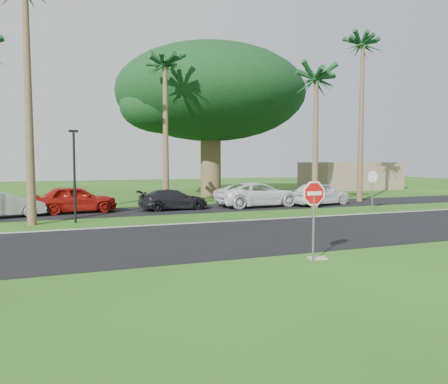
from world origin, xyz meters
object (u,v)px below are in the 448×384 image
stop_sign_near (314,204)px  car_dark (173,200)px  stop_sign_far (373,182)px  car_silver (4,205)px  car_red (76,199)px  car_minivan (258,195)px  car_pickup (319,194)px

stop_sign_near → car_dark: size_ratio=0.59×
stop_sign_far → car_silver: size_ratio=0.62×
car_red → car_minivan: car_minivan is taller
car_red → car_minivan: bearing=-99.1°
car_red → car_dark: bearing=-100.6°
car_silver → car_pickup: car_pickup is taller
stop_sign_far → car_red: size_ratio=0.55×
stop_sign_far → car_pickup: bearing=-65.6°
stop_sign_near → car_minivan: size_ratio=0.44×
stop_sign_near → car_pickup: 17.62m
car_dark → car_pickup: (10.30, -0.88, 0.16)m
stop_sign_far → car_silver: bearing=-10.4°
car_red → car_pickup: 16.23m
stop_sign_far → car_red: (-17.79, 4.92, -0.96)m
car_pickup → stop_sign_far: bearing=-169.2°
car_silver → car_pickup: bearing=-103.1°
car_red → car_pickup: car_red is taller
car_dark → car_pickup: bearing=-97.3°
stop_sign_far → car_pickup: size_ratio=0.55×
stop_sign_near → car_dark: (-0.41, 15.43, -1.13)m
stop_sign_near → car_red: 17.15m
car_silver → car_pickup: 19.95m
car_silver → car_red: bearing=-87.5°
car_dark → car_minivan: bearing=-94.2°
stop_sign_near → stop_sign_far: 15.91m
car_minivan → car_silver: bearing=87.0°
car_silver → car_pickup: (19.95, -0.41, 0.11)m
car_dark → car_minivan: (5.87, -0.19, 0.18)m
car_minivan → car_pickup: size_ratio=1.25×
car_red → stop_sign_far: bearing=-111.3°
stop_sign_far → car_red: 18.48m
stop_sign_near → car_minivan: (5.45, 15.25, -0.95)m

